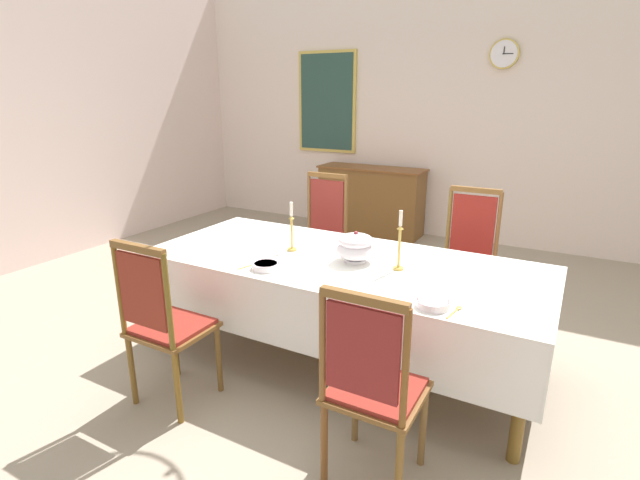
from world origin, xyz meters
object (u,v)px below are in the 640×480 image
(mounted_clock, at_px, (504,54))
(soup_tureen, at_px, (356,247))
(candlestick_east, at_px, (399,246))
(spoon_primary, at_px, (254,264))
(sideboard, at_px, (371,200))
(chair_south_a, at_px, (164,321))
(spoon_secondary, at_px, (457,309))
(bowl_near_right, at_px, (433,303))
(chair_south_b, at_px, (372,385))
(framed_painting, at_px, (327,102))
(bowl_near_left, at_px, (266,265))
(dining_table, at_px, (342,269))
(chair_north_a, at_px, (321,235))
(candlestick_west, at_px, (292,231))
(chair_north_b, at_px, (467,259))

(mounted_clock, bearing_deg, soup_tureen, -94.59)
(soup_tureen, height_order, candlestick_east, candlestick_east)
(spoon_primary, relative_size, sideboard, 0.12)
(soup_tureen, relative_size, candlestick_east, 0.68)
(chair_south_a, distance_m, spoon_secondary, 1.69)
(soup_tureen, xyz_separation_m, spoon_secondary, (0.78, -0.43, -0.10))
(mounted_clock, bearing_deg, bowl_near_right, -84.27)
(chair_south_b, distance_m, framed_painting, 5.23)
(bowl_near_right, distance_m, framed_painting, 4.82)
(chair_south_a, relative_size, candlestick_east, 2.75)
(bowl_near_left, xyz_separation_m, framed_painting, (-1.60, 3.83, 0.94))
(spoon_primary, bearing_deg, soup_tureen, 49.98)
(soup_tureen, distance_m, bowl_near_right, 0.81)
(dining_table, distance_m, sideboard, 3.37)
(mounted_clock, bearing_deg, chair_north_a, -113.81)
(bowl_near_left, height_order, bowl_near_right, same)
(dining_table, bearing_deg, mounted_clock, 83.75)
(candlestick_east, bearing_deg, bowl_near_right, -51.75)
(candlestick_east, height_order, bowl_near_right, candlestick_east)
(chair_south_a, xyz_separation_m, spoon_primary, (0.24, 0.59, 0.21))
(chair_south_b, bearing_deg, chair_north_a, 124.59)
(bowl_near_right, distance_m, spoon_secondary, 0.13)
(candlestick_west, relative_size, framed_painting, 0.26)
(soup_tureen, distance_m, mounted_clock, 3.70)
(chair_south_a, distance_m, chair_south_b, 1.34)
(dining_table, xyz_separation_m, chair_south_a, (-0.70, -0.97, -0.14))
(chair_north_b, distance_m, mounted_clock, 2.99)
(bowl_near_right, xyz_separation_m, sideboard, (-1.88, 3.62, -0.34))
(soup_tureen, height_order, framed_painting, framed_painting)
(chair_north_b, relative_size, soup_tureen, 4.28)
(spoon_primary, xyz_separation_m, sideboard, (-0.66, 3.55, -0.32))
(bowl_near_right, relative_size, sideboard, 0.12)
(soup_tureen, distance_m, spoon_secondary, 0.90)
(chair_north_b, relative_size, bowl_near_left, 6.27)
(candlestick_east, xyz_separation_m, spoon_primary, (-0.87, -0.38, -0.16))
(chair_north_a, xyz_separation_m, spoon_secondary, (1.59, -1.40, 0.19))
(bowl_near_left, xyz_separation_m, spoon_secondary, (1.23, -0.02, -0.02))
(chair_north_b, xyz_separation_m, candlestick_east, (-0.24, -0.97, 0.35))
(chair_south_a, relative_size, framed_painting, 0.78)
(candlestick_west, relative_size, bowl_near_right, 2.01)
(spoon_secondary, distance_m, framed_painting, 4.87)
(mounted_clock, relative_size, framed_painting, 0.24)
(candlestick_west, bearing_deg, chair_south_b, -42.90)
(chair_north_a, bearing_deg, spoon_primary, 99.99)
(chair_north_a, relative_size, chair_north_b, 1.01)
(chair_south_a, height_order, chair_south_b, chair_south_a)
(chair_south_a, relative_size, soup_tureen, 4.03)
(chair_north_a, height_order, framed_painting, framed_painting)
(chair_north_a, distance_m, spoon_primary, 1.39)
(chair_north_b, distance_m, framed_painting, 3.74)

